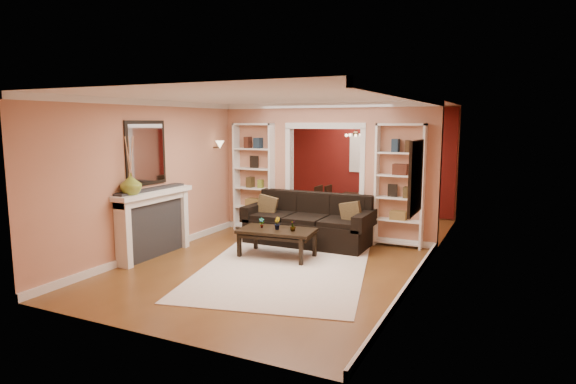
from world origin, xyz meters
The scene contains 30 objects.
floor centered at (0.00, 0.00, 0.00)m, with size 8.00×8.00×0.00m, color brown.
ceiling centered at (0.00, 0.00, 2.70)m, with size 8.00×8.00×0.00m, color white.
wall_back centered at (0.00, 4.00, 1.35)m, with size 8.00×8.00×0.00m, color tan.
wall_front centered at (0.00, -4.00, 1.35)m, with size 8.00×8.00×0.00m, color tan.
wall_left centered at (-2.25, 0.00, 1.35)m, with size 8.00×8.00×0.00m, color tan.
wall_right centered at (2.25, 0.00, 1.35)m, with size 8.00×8.00×0.00m, color tan.
partition_wall centered at (0.00, 1.20, 1.35)m, with size 4.50×0.15×2.70m, color tan.
red_back_panel centered at (0.00, 3.97, 1.32)m, with size 4.44×0.04×2.64m, color maroon.
dining_window centered at (0.00, 3.93, 1.55)m, with size 0.78×0.03×0.98m, color #8CA5CC.
area_rug centered at (0.24, -1.24, 0.01)m, with size 2.55×3.57×0.01m, color silver.
sofa centered at (-0.05, 0.45, 0.48)m, with size 2.44×1.05×0.95m, color black.
pillow_left centered at (-0.92, 0.43, 0.66)m, with size 0.38×0.11×0.38m, color brown.
pillow_right centered at (0.81, 0.43, 0.65)m, with size 0.38×0.11×0.38m, color brown.
coffee_table centered at (-0.17, -0.62, 0.25)m, with size 1.29×0.70×0.49m, color black.
plant_left centered at (-0.47, -0.62, 0.58)m, with size 0.09×0.06×0.18m, color #336626.
plant_center centered at (-0.17, -0.62, 0.60)m, with size 0.12×0.09×0.21m, color #336626.
plant_right centered at (0.13, -0.62, 0.58)m, with size 0.10×0.10×0.18m, color #336626.
bookshelf_left centered at (-1.55, 1.03, 1.15)m, with size 0.90×0.30×2.30m, color white.
bookshelf_right centered at (1.55, 1.03, 1.15)m, with size 0.90×0.30×2.30m, color white.
fireplace centered at (-2.09, -1.50, 0.58)m, with size 0.32×1.70×1.16m, color white.
vase centered at (-2.09, -2.03, 1.34)m, with size 0.34×0.34×0.35m, color olive.
mirror centered at (-2.23, -1.50, 1.80)m, with size 0.03×0.95×1.10m, color silver.
wall_sconce centered at (-2.15, 0.55, 1.83)m, with size 0.18×0.18×0.22m, color #FFE0A5.
framed_art centered at (2.21, -1.00, 1.55)m, with size 0.04×0.85×1.05m, color black.
dining_table centered at (0.10, 2.84, 0.29)m, with size 0.91×1.64×0.58m, color black.
dining_chair_nw centered at (-0.45, 2.54, 0.43)m, with size 0.43×0.43×0.87m, color black.
dining_chair_ne centered at (0.65, 2.54, 0.45)m, with size 0.45×0.45×0.91m, color black.
dining_chair_sw centered at (-0.45, 3.14, 0.40)m, with size 0.40×0.40×0.81m, color black.
dining_chair_se centered at (0.65, 3.14, 0.38)m, with size 0.38×0.38×0.77m, color black.
chandelier centered at (0.00, 2.70, 2.02)m, with size 0.50×0.50×0.30m, color #372819.
Camera 1 is at (3.51, -7.85, 2.32)m, focal length 30.00 mm.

